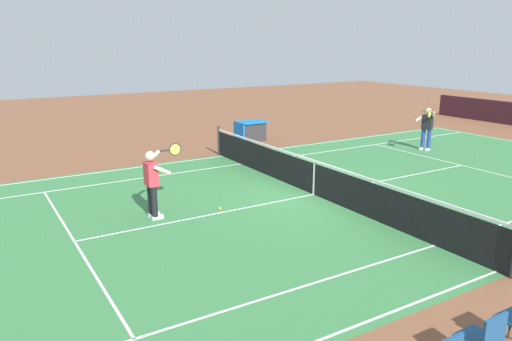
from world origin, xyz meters
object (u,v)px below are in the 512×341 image
object	(u,v)px
tennis_player_near	(153,181)
spectator_chair_1	(484,338)
equipment_cart_tarped	(251,131)
tennis_player_far	(427,127)
tennis_net	(314,177)
tennis_ball	(220,208)

from	to	relation	value
tennis_player_near	spectator_chair_1	xyz separation A→B (m)	(-1.60, 7.65, -0.41)
spectator_chair_1	equipment_cart_tarped	xyz separation A→B (m)	(-5.18, -14.57, -0.08)
tennis_player_near	tennis_player_far	size ratio (longest dim) A/B	1.00
tennis_net	equipment_cart_tarped	bearing A→B (deg)	-107.49
tennis_net	tennis_player_near	xyz separation A→B (m)	(4.43, -0.53, 0.44)
equipment_cart_tarped	tennis_player_near	bearing A→B (deg)	45.59
tennis_ball	tennis_net	bearing A→B (deg)	175.73
spectator_chair_1	tennis_player_far	bearing A→B (deg)	-136.99
equipment_cart_tarped	tennis_net	bearing A→B (deg)	72.51
tennis_net	spectator_chair_1	distance (m)	7.67
tennis_player_near	tennis_ball	bearing A→B (deg)	168.89
tennis_player_far	spectator_chair_1	size ratio (longest dim) A/B	1.93
tennis_net	spectator_chair_1	bearing A→B (deg)	68.30
tennis_player_near	equipment_cart_tarped	size ratio (longest dim) A/B	1.36
tennis_player_far	equipment_cart_tarped	distance (m)	7.14
tennis_net	tennis_player_near	world-z (taller)	tennis_player_near
tennis_player_far	equipment_cart_tarped	world-z (taller)	tennis_player_far
spectator_chair_1	equipment_cart_tarped	world-z (taller)	spectator_chair_1
tennis_net	tennis_player_far	world-z (taller)	tennis_player_far
tennis_net	tennis_player_near	bearing A→B (deg)	-6.79
tennis_ball	equipment_cart_tarped	size ratio (longest dim) A/B	0.05
tennis_player_near	equipment_cart_tarped	xyz separation A→B (m)	(-6.78, -6.92, -0.49)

